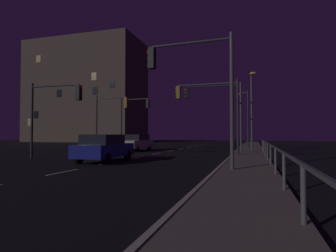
# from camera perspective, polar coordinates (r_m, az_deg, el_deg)

# --- Properties ---
(ground_plane) EXTENTS (112.00, 112.00, 0.00)m
(ground_plane) POSITION_cam_1_polar(r_m,az_deg,el_deg) (20.08, -5.45, -6.20)
(ground_plane) COLOR black
(ground_plane) RESTS_ON ground
(sidewalk_right) EXTENTS (2.27, 77.00, 0.14)m
(sidewalk_right) POSITION_cam_1_polar(r_m,az_deg,el_deg) (18.58, 16.19, -6.29)
(sidewalk_right) COLOR gray
(sidewalk_right) RESTS_ON ground
(lane_markings_center) EXTENTS (0.14, 50.00, 0.01)m
(lane_markings_center) POSITION_cam_1_polar(r_m,az_deg,el_deg) (23.34, -2.18, -5.56)
(lane_markings_center) COLOR silver
(lane_markings_center) RESTS_ON ground
(lane_edge_line) EXTENTS (0.14, 53.00, 0.01)m
(lane_edge_line) POSITION_cam_1_polar(r_m,az_deg,el_deg) (23.63, 12.96, -5.47)
(lane_edge_line) COLOR silver
(lane_edge_line) RESTS_ON ground
(car) EXTENTS (1.98, 4.46, 1.57)m
(car) POSITION_cam_1_polar(r_m,az_deg,el_deg) (16.61, -12.70, -4.27)
(car) COLOR navy
(car) RESTS_ON ground
(car_oncoming) EXTENTS (1.98, 4.46, 1.57)m
(car_oncoming) POSITION_cam_1_polar(r_m,az_deg,el_deg) (27.15, -6.47, -3.29)
(car_oncoming) COLOR beige
(car_oncoming) RESTS_ON ground
(traffic_light_far_center) EXTENTS (4.74, 0.34, 5.41)m
(traffic_light_far_center) POSITION_cam_1_polar(r_m,az_deg,el_deg) (21.14, 8.33, 4.89)
(traffic_light_far_center) COLOR #2D3033
(traffic_light_far_center) RESTS_ON sidewalk_right
(traffic_light_near_left) EXTENTS (3.83, 0.35, 4.97)m
(traffic_light_near_left) POSITION_cam_1_polar(r_m,az_deg,el_deg) (19.73, -22.04, 4.04)
(traffic_light_near_left) COLOR #2D3033
(traffic_light_near_left) RESTS_ON ground
(traffic_light_far_left) EXTENTS (4.74, 0.67, 5.73)m
(traffic_light_far_left) POSITION_cam_1_polar(r_m,az_deg,el_deg) (23.87, 9.66, 4.65)
(traffic_light_far_left) COLOR #4C4C51
(traffic_light_far_left) RESTS_ON sidewalk_right
(traffic_light_far_right) EXTENTS (3.45, 0.35, 5.27)m
(traffic_light_far_right) POSITION_cam_1_polar(r_m,az_deg,el_deg) (27.03, -11.60, 2.81)
(traffic_light_far_right) COLOR #38383D
(traffic_light_far_right) RESTS_ON ground
(traffic_light_overhead_east) EXTENTS (3.91, 0.43, 5.69)m
(traffic_light_overhead_east) POSITION_cam_1_polar(r_m,az_deg,el_deg) (12.49, 5.20, 10.15)
(traffic_light_overhead_east) COLOR #4C4C51
(traffic_light_overhead_east) RESTS_ON sidewalk_right
(traffic_light_mid_right) EXTENTS (3.58, 0.52, 5.68)m
(traffic_light_mid_right) POSITION_cam_1_polar(r_m,az_deg,el_deg) (31.22, -7.06, 2.71)
(traffic_light_mid_right) COLOR #2D3033
(traffic_light_mid_right) RESTS_ON ground
(street_lamp_mid_block) EXTENTS (0.56, 1.79, 6.91)m
(street_lamp_mid_block) POSITION_cam_1_polar(r_m,az_deg,el_deg) (26.43, 16.57, 4.30)
(street_lamp_mid_block) COLOR #4C4C51
(street_lamp_mid_block) RESTS_ON sidewalk_right
(street_lamp_median) EXTENTS (1.44, 1.08, 6.50)m
(street_lamp_median) POSITION_cam_1_polar(r_m,az_deg,el_deg) (34.21, 15.46, 2.55)
(street_lamp_median) COLOR #2D3033
(street_lamp_median) RESTS_ON sidewalk_right
(barrier_fence) EXTENTS (0.09, 26.89, 0.98)m
(barrier_fence) POSITION_cam_1_polar(r_m,az_deg,el_deg) (12.47, 20.38, -4.80)
(barrier_fence) COLOR #59595E
(barrier_fence) RESTS_ON sidewalk_right
(building_distant) EXTENTS (24.34, 12.13, 21.69)m
(building_distant) POSITION_cam_1_polar(r_m,az_deg,el_deg) (65.03, -16.11, 6.55)
(building_distant) COLOR brown
(building_distant) RESTS_ON ground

